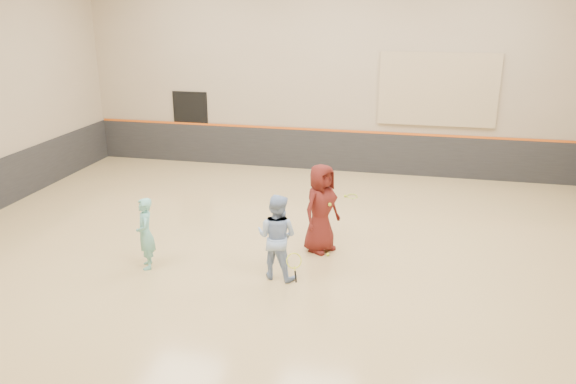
% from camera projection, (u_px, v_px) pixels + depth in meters
% --- Properties ---
extents(room, '(15.04, 12.04, 6.22)m').
position_uv_depth(room, '(292.00, 215.00, 11.00)').
color(room, tan).
rests_on(room, ground).
extents(wainscot_back, '(14.90, 0.04, 1.20)m').
position_uv_depth(wainscot_back, '(335.00, 151.00, 16.59)').
color(wainscot_back, '#232326').
rests_on(wainscot_back, floor).
extents(accent_stripe, '(14.90, 0.03, 0.06)m').
position_uv_depth(accent_stripe, '(335.00, 130.00, 16.38)').
color(accent_stripe, '#D85914').
rests_on(accent_stripe, wall_back).
extents(acoustic_panel, '(3.20, 0.08, 2.00)m').
position_uv_depth(acoustic_panel, '(438.00, 90.00, 15.38)').
color(acoustic_panel, tan).
rests_on(acoustic_panel, wall_back).
extents(doorway, '(1.10, 0.05, 2.20)m').
position_uv_depth(doorway, '(191.00, 127.00, 17.37)').
color(doorway, black).
rests_on(doorway, floor).
extents(girl, '(0.52, 0.60, 1.38)m').
position_uv_depth(girl, '(145.00, 233.00, 10.46)').
color(girl, '#6DBEB8').
rests_on(girl, floor).
extents(instructor, '(0.88, 0.74, 1.59)m').
position_uv_depth(instructor, '(277.00, 237.00, 10.05)').
color(instructor, '#91AEE1').
rests_on(instructor, floor).
extents(young_man, '(0.96, 1.05, 1.81)m').
position_uv_depth(young_man, '(321.00, 208.00, 11.12)').
color(young_man, '#551714').
rests_on(young_man, floor).
extents(held_racket, '(0.28, 0.28, 0.59)m').
position_uv_depth(held_racket, '(294.00, 261.00, 9.82)').
color(held_racket, yellow).
rests_on(held_racket, instructor).
extents(spare_racket, '(0.63, 0.63, 0.11)m').
position_uv_depth(spare_racket, '(352.00, 195.00, 14.49)').
color(spare_racket, '#9DC42B').
rests_on(spare_racket, floor).
extents(ball_under_racket, '(0.07, 0.07, 0.07)m').
position_uv_depth(ball_under_racket, '(328.00, 255.00, 11.12)').
color(ball_under_racket, '#D4EC36').
rests_on(ball_under_racket, floor).
extents(ball_in_hand, '(0.07, 0.07, 0.07)m').
position_uv_depth(ball_in_hand, '(330.00, 204.00, 10.84)').
color(ball_in_hand, '#C1DE33').
rests_on(ball_in_hand, young_man).
extents(ball_beside_spare, '(0.07, 0.07, 0.07)m').
position_uv_depth(ball_beside_spare, '(345.00, 196.00, 14.48)').
color(ball_beside_spare, '#B4D231').
rests_on(ball_beside_spare, floor).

